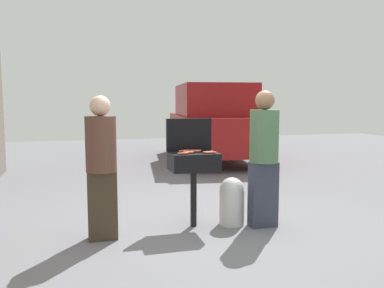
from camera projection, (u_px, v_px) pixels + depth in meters
ground_plane at (198, 225)px, 5.13m from camera, size 24.00×24.00×0.00m
bbq_grill at (194, 164)px, 5.00m from camera, size 0.60×0.44×0.95m
grill_lid_open at (189, 135)px, 5.17m from camera, size 0.60×0.05×0.42m
hot_dog_0 at (188, 153)px, 4.88m from camera, size 0.13×0.03×0.03m
hot_dog_1 at (196, 151)px, 5.02m from camera, size 0.13×0.03×0.03m
hot_dog_2 at (196, 151)px, 5.07m from camera, size 0.13×0.03×0.03m
hot_dog_3 at (184, 151)px, 5.04m from camera, size 0.13×0.04×0.03m
hot_dog_4 at (211, 153)px, 4.88m from camera, size 0.13×0.04×0.03m
hot_dog_5 at (183, 154)px, 4.80m from camera, size 0.13×0.03×0.03m
hot_dog_6 at (208, 152)px, 4.92m from camera, size 0.13×0.04×0.03m
hot_dog_7 at (188, 152)px, 4.96m from camera, size 0.13×0.03×0.03m
hot_dog_8 at (189, 151)px, 5.08m from camera, size 0.13×0.04×0.03m
propane_tank at (232, 200)px, 5.12m from camera, size 0.32×0.32×0.62m
person_left at (101, 162)px, 4.51m from camera, size 0.35×0.35×1.65m
person_right at (264, 154)px, 4.98m from camera, size 0.36×0.36×1.72m
parked_minivan at (213, 122)px, 10.62m from camera, size 2.49×4.61×2.02m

